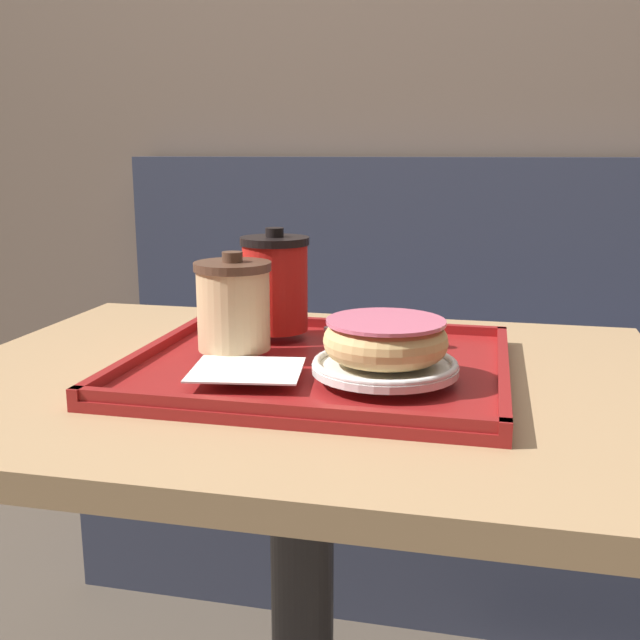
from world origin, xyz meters
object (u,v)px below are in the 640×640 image
object	(u,v)px
coffee_cup_front	(234,304)
donut_chocolate_glazed	(386,339)
coffee_cup_rear	(275,283)
spoon	(411,333)

from	to	relation	value
coffee_cup_front	donut_chocolate_glazed	distance (m)	0.20
coffee_cup_rear	spoon	xyz separation A→B (m)	(0.18, 0.00, -0.06)
donut_chocolate_glazed	coffee_cup_rear	bearing A→B (deg)	136.28
donut_chocolate_glazed	spoon	distance (m)	0.17
coffee_cup_rear	donut_chocolate_glazed	world-z (taller)	coffee_cup_rear
coffee_cup_front	coffee_cup_rear	xyz separation A→B (m)	(0.02, 0.10, 0.01)
coffee_cup_rear	coffee_cup_front	bearing A→B (deg)	-101.81
coffee_cup_rear	spoon	distance (m)	0.19
coffee_cup_front	spoon	world-z (taller)	coffee_cup_front
coffee_cup_rear	spoon	bearing A→B (deg)	0.88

